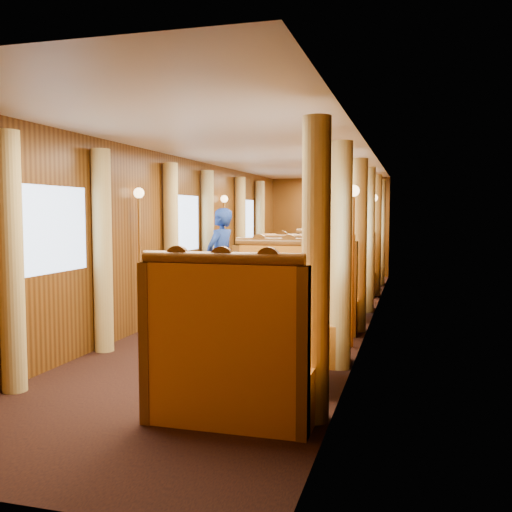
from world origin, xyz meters
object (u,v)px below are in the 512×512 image
at_px(teapot_left, 238,301).
at_px(fruit_plate, 288,308).
at_px(table_mid, 321,294).
at_px(rose_vase_mid, 319,258).
at_px(table_far, 347,271).
at_px(teapot_right, 253,302).
at_px(tea_tray, 248,306).
at_px(table_near, 263,346).
at_px(rose_vase_far, 346,245).
at_px(banquette_near_aft, 286,321).
at_px(steward, 221,260).
at_px(banquette_mid_fwd, 309,301).
at_px(passenger, 329,266).
at_px(banquette_far_aft, 352,265).
at_px(banquette_far_fwd, 341,274).
at_px(teapot_back, 253,298).
at_px(banquette_mid_aft, 331,283).
at_px(banquette_near_fwd, 229,369).

distance_m(teapot_left, fruit_plate, 0.47).
bearing_deg(table_mid, rose_vase_mid, 169.32).
relative_size(table_far, teapot_right, 6.52).
height_order(tea_tray, teapot_left, teapot_left).
relative_size(table_near, rose_vase_far, 2.92).
height_order(banquette_near_aft, steward, steward).
distance_m(table_mid, table_far, 3.50).
bearing_deg(banquette_mid_fwd, passenger, 90.00).
relative_size(table_near, tea_tray, 3.09).
distance_m(banquette_far_aft, passenger, 3.77).
bearing_deg(banquette_far_fwd, teapot_back, -91.01).
height_order(banquette_far_fwd, teapot_right, banquette_far_fwd).
distance_m(teapot_back, rose_vase_mid, 3.47).
distance_m(banquette_near_aft, banquette_mid_fwd, 1.47).
bearing_deg(table_mid, banquette_mid_aft, 90.00).
bearing_deg(teapot_right, fruit_plate, -18.92).
distance_m(banquette_mid_fwd, teapot_back, 2.48).
bearing_deg(rose_vase_far, table_far, -20.91).
height_order(banquette_near_fwd, rose_vase_mid, banquette_near_fwd).
distance_m(table_far, steward, 3.76).
relative_size(banquette_near_aft, rose_vase_mid, 3.72).
xyz_separation_m(banquette_mid_aft, tea_tray, (-0.12, -4.60, 0.33)).
bearing_deg(banquette_mid_aft, rose_vase_far, 90.87).
bearing_deg(steward, rose_vase_far, 168.89).
bearing_deg(banquette_far_fwd, rose_vase_mid, -90.87).
xyz_separation_m(banquette_near_fwd, banquette_mid_fwd, (0.00, 3.50, 0.00)).
relative_size(banquette_mid_aft, teapot_back, 8.31).
height_order(banquette_near_aft, tea_tray, banquette_near_aft).
bearing_deg(table_near, banquette_far_fwd, 90.00).
bearing_deg(teapot_back, table_mid, 77.61).
bearing_deg(banquette_far_aft, banquette_near_aft, -90.00).
xyz_separation_m(table_mid, teapot_left, (-0.20, -3.62, 0.44)).
height_order(table_near, steward, steward).
bearing_deg(banquette_near_aft, rose_vase_far, 90.36).
xyz_separation_m(tea_tray, teapot_right, (0.06, -0.07, 0.06)).
distance_m(banquette_far_fwd, banquette_far_aft, 2.03).
bearing_deg(banquette_mid_fwd, tea_tray, -92.64).
xyz_separation_m(rose_vase_mid, passenger, (0.04, 0.75, -0.19)).
height_order(table_near, tea_tray, tea_tray).
height_order(banquette_far_fwd, passenger, banquette_far_fwd).
distance_m(banquette_mid_fwd, tea_tray, 2.59).
xyz_separation_m(banquette_near_aft, teapot_right, (-0.06, -1.16, 0.39)).
xyz_separation_m(table_far, teapot_left, (-0.20, -7.12, 0.44)).
distance_m(banquette_near_fwd, banquette_far_aft, 9.03).
bearing_deg(banquette_far_aft, passenger, -90.00).
bearing_deg(table_mid, banquette_far_aft, 90.00).
bearing_deg(steward, banquette_near_aft, 47.48).
bearing_deg(table_far, rose_vase_mid, -90.62).
height_order(table_mid, fruit_plate, fruit_plate).
xyz_separation_m(teapot_left, passenger, (0.20, 4.37, -0.07)).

